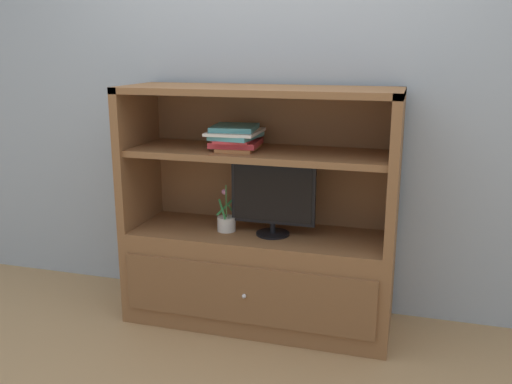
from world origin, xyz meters
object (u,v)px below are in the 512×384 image
Objects in this scene: potted_plant at (226,222)px; tv_monitor at (273,196)px; magazine_stack at (236,137)px; media_console at (259,249)px.

tv_monitor is at bearing 1.23° from potted_plant.
magazine_stack is at bearing 28.59° from potted_plant.
magazine_stack is (-0.22, 0.02, 0.32)m from tv_monitor.
tv_monitor is 1.42× the size of magazine_stack.
tv_monitor is 1.76× the size of potted_plant.
potted_plant is at bearing -168.54° from media_console.
magazine_stack reaches higher than potted_plant.
media_console reaches higher than tv_monitor.
tv_monitor is at bearing -6.01° from magazine_stack.
media_console is 0.35m from tv_monitor.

